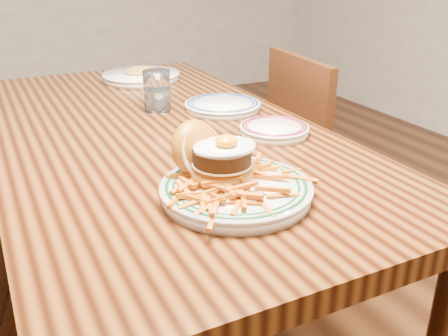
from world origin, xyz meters
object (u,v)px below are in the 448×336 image
main_plate (229,177)px  side_plate (274,129)px  chair_right (321,163)px  table (155,157)px

main_plate → side_plate: (0.27, 0.27, -0.02)m
chair_right → main_plate: size_ratio=2.74×
table → chair_right: size_ratio=1.83×
table → main_plate: bearing=-90.4°
main_plate → side_plate: main_plate is taller
table → chair_right: chair_right is taller
side_plate → chair_right: bearing=34.6°
chair_right → side_plate: 0.60m
main_plate → side_plate: 0.38m
chair_right → side_plate: size_ratio=4.77×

